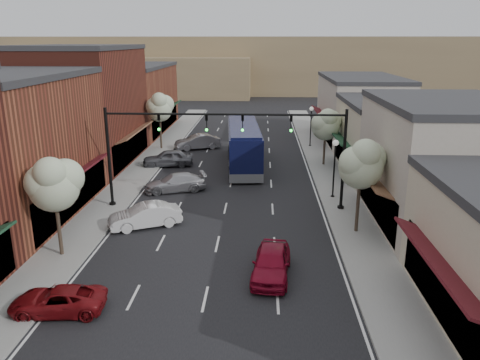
# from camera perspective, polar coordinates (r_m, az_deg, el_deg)

# --- Properties ---
(ground) EXTENTS (160.00, 160.00, 0.00)m
(ground) POSITION_cam_1_polar(r_m,az_deg,el_deg) (25.50, -3.20, -9.66)
(ground) COLOR black
(ground) RESTS_ON ground
(sidewalk_left) EXTENTS (2.80, 73.00, 0.15)m
(sidewalk_left) POSITION_cam_1_polar(r_m,az_deg,el_deg) (44.09, -11.67, 1.58)
(sidewalk_left) COLOR gray
(sidewalk_left) RESTS_ON ground
(sidewalk_right) EXTENTS (2.80, 73.00, 0.15)m
(sidewalk_right) POSITION_cam_1_polar(r_m,az_deg,el_deg) (43.13, 10.51, 1.31)
(sidewalk_right) COLOR gray
(sidewalk_right) RESTS_ON ground
(curb_left) EXTENTS (0.25, 73.00, 0.17)m
(curb_left) POSITION_cam_1_polar(r_m,az_deg,el_deg) (43.76, -9.90, 1.57)
(curb_left) COLOR gray
(curb_left) RESTS_ON ground
(curb_right) EXTENTS (0.25, 73.00, 0.17)m
(curb_right) POSITION_cam_1_polar(r_m,az_deg,el_deg) (42.96, 8.66, 1.34)
(curb_right) COLOR gray
(curb_right) RESTS_ON ground
(bldg_left_midnear) EXTENTS (10.14, 14.10, 9.40)m
(bldg_left_midnear) POSITION_cam_1_polar(r_m,az_deg,el_deg) (33.89, -26.96, 3.55)
(bldg_left_midnear) COLOR brown
(bldg_left_midnear) RESTS_ON ground
(bldg_left_midfar) EXTENTS (10.14, 14.10, 10.90)m
(bldg_left_midfar) POSITION_cam_1_polar(r_m,az_deg,el_deg) (46.25, -18.72, 8.49)
(bldg_left_midfar) COLOR maroon
(bldg_left_midfar) RESTS_ON ground
(bldg_left_far) EXTENTS (10.14, 18.10, 8.40)m
(bldg_left_far) POSITION_cam_1_polar(r_m,az_deg,el_deg) (61.47, -13.26, 9.58)
(bldg_left_far) COLOR brown
(bldg_left_far) RESTS_ON ground
(bldg_right_midnear) EXTENTS (9.14, 12.10, 7.90)m
(bldg_right_midnear) POSITION_cam_1_polar(r_m,az_deg,el_deg) (31.71, 23.39, 1.81)
(bldg_right_midnear) COLOR #AEA295
(bldg_right_midnear) RESTS_ON ground
(bldg_right_midfar) EXTENTS (9.14, 12.10, 6.40)m
(bldg_right_midfar) POSITION_cam_1_polar(r_m,az_deg,el_deg) (43.01, 17.85, 4.98)
(bldg_right_midfar) COLOR #C0B599
(bldg_right_midfar) RESTS_ON ground
(bldg_right_far) EXTENTS (9.14, 16.10, 7.40)m
(bldg_right_far) POSITION_cam_1_polar(r_m,az_deg,el_deg) (56.38, 14.33, 8.39)
(bldg_right_far) COLOR #AEA295
(bldg_right_far) RESTS_ON ground
(hill_far) EXTENTS (120.00, 30.00, 12.00)m
(hill_far) POSITION_cam_1_polar(r_m,az_deg,el_deg) (112.87, 1.50, 13.99)
(hill_far) COLOR #7A6647
(hill_far) RESTS_ON ground
(hill_near) EXTENTS (50.00, 20.00, 8.00)m
(hill_near) POSITION_cam_1_polar(r_m,az_deg,el_deg) (104.66, -12.82, 12.29)
(hill_near) COLOR #7A6647
(hill_near) RESTS_ON ground
(signal_mast_right) EXTENTS (8.22, 0.46, 7.00)m
(signal_mast_right) POSITION_cam_1_polar(r_m,az_deg,el_deg) (31.59, 8.38, 4.30)
(signal_mast_right) COLOR black
(signal_mast_right) RESTS_ON ground
(signal_mast_left) EXTENTS (8.22, 0.46, 7.00)m
(signal_mast_left) POSITION_cam_1_polar(r_m,az_deg,el_deg) (32.46, -11.84, 4.46)
(signal_mast_left) COLOR black
(signal_mast_left) RESTS_ON ground
(tree_right_near) EXTENTS (2.85, 2.65, 5.95)m
(tree_right_near) POSITION_cam_1_polar(r_m,az_deg,el_deg) (28.15, 14.66, 2.05)
(tree_right_near) COLOR #47382B
(tree_right_near) RESTS_ON ground
(tree_right_far) EXTENTS (2.85, 2.65, 5.43)m
(tree_right_far) POSITION_cam_1_polar(r_m,az_deg,el_deg) (43.68, 10.47, 6.78)
(tree_right_far) COLOR #47382B
(tree_right_far) RESTS_ON ground
(tree_left_near) EXTENTS (2.85, 2.65, 5.69)m
(tree_left_near) POSITION_cam_1_polar(r_m,az_deg,el_deg) (26.06, -21.73, -0.30)
(tree_left_near) COLOR #47382B
(tree_left_near) RESTS_ON ground
(tree_left_far) EXTENTS (2.85, 2.65, 6.13)m
(tree_left_far) POSITION_cam_1_polar(r_m,az_deg,el_deg) (50.28, -9.75, 8.80)
(tree_left_far) COLOR #47382B
(tree_left_far) RESTS_ON ground
(lamp_post_near) EXTENTS (0.44, 0.44, 4.44)m
(lamp_post_near) POSITION_cam_1_polar(r_m,az_deg,el_deg) (34.65, 11.47, 2.50)
(lamp_post_near) COLOR black
(lamp_post_near) RESTS_ON ground
(lamp_post_far) EXTENTS (0.44, 0.44, 4.44)m
(lamp_post_far) POSITION_cam_1_polar(r_m,az_deg,el_deg) (51.67, 8.66, 7.26)
(lamp_post_far) COLOR black
(lamp_post_far) RESTS_ON ground
(coach_bus) EXTENTS (3.75, 12.89, 3.89)m
(coach_bus) POSITION_cam_1_polar(r_m,az_deg,el_deg) (43.47, 0.44, 4.35)
(coach_bus) COLOR #0D1036
(coach_bus) RESTS_ON ground
(red_hatchback) EXTENTS (2.23, 4.60, 1.51)m
(red_hatchback) POSITION_cam_1_polar(r_m,az_deg,el_deg) (23.52, 3.85, -10.00)
(red_hatchback) COLOR maroon
(red_hatchback) RESTS_ON ground
(parked_car_a) EXTENTS (4.21, 2.23, 1.13)m
(parked_car_a) POSITION_cam_1_polar(r_m,az_deg,el_deg) (22.19, -21.33, -13.52)
(parked_car_a) COLOR maroon
(parked_car_a) RESTS_ON ground
(parked_car_b) EXTENTS (4.71, 3.30, 1.47)m
(parked_car_b) POSITION_cam_1_polar(r_m,az_deg,el_deg) (29.99, -11.49, -4.30)
(parked_car_b) COLOR silver
(parked_car_b) RESTS_ON ground
(parked_car_c) EXTENTS (5.13, 3.27, 1.38)m
(parked_car_c) POSITION_cam_1_polar(r_m,az_deg,el_deg) (36.63, -7.92, -0.31)
(parked_car_c) COLOR #ABAAB0
(parked_car_c) RESTS_ON ground
(parked_car_d) EXTENTS (4.89, 2.67, 1.58)m
(parked_car_d) POSITION_cam_1_polar(r_m,az_deg,el_deg) (43.97, -8.76, 2.66)
(parked_car_d) COLOR #5A5B62
(parked_car_d) RESTS_ON ground
(parked_car_e) EXTENTS (5.09, 3.38, 1.59)m
(parked_car_e) POSITION_cam_1_polar(r_m,az_deg,el_deg) (50.69, -5.20, 4.65)
(parked_car_e) COLOR #A7A7AD
(parked_car_e) RESTS_ON ground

